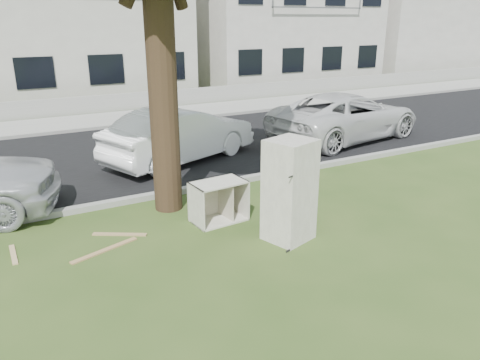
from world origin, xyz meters
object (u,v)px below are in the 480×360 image
cabinet (219,201)px  car_center (181,135)px  car_right (346,116)px  fridge (290,191)px

cabinet → car_center: bearing=73.1°
cabinet → car_center: size_ratio=0.23×
car_center → car_right: car_right is taller
cabinet → car_right: size_ratio=0.19×
fridge → car_right: size_ratio=0.34×
fridge → car_center: 5.22m
car_center → car_right: 5.41m
car_center → car_right: size_ratio=0.83×
fridge → cabinet: size_ratio=1.77×
car_center → car_right: bearing=-113.6°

